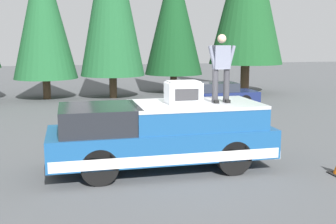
# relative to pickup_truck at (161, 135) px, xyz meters

# --- Properties ---
(ground_plane) EXTENTS (90.00, 90.00, 0.00)m
(ground_plane) POSITION_rel_pickup_truck_xyz_m (0.16, -0.37, -0.87)
(ground_plane) COLOR #4C4F51
(pickup_truck) EXTENTS (2.01, 5.54, 1.65)m
(pickup_truck) POSITION_rel_pickup_truck_xyz_m (0.00, 0.00, 0.00)
(pickup_truck) COLOR navy
(pickup_truck) RESTS_ON ground
(compressor_unit) EXTENTS (0.65, 0.84, 0.56)m
(compressor_unit) POSITION_rel_pickup_truck_xyz_m (-0.08, -0.54, 1.05)
(compressor_unit) COLOR silver
(compressor_unit) RESTS_ON pickup_truck
(person_on_truck_bed) EXTENTS (0.29, 0.72, 1.69)m
(person_on_truck_bed) POSITION_rel_pickup_truck_xyz_m (-0.13, -1.50, 1.68)
(person_on_truck_bed) COLOR #333338
(person_on_truck_bed) RESTS_ON pickup_truck
(parked_car_navy) EXTENTS (1.64, 4.10, 1.16)m
(parked_car_navy) POSITION_rel_pickup_truck_xyz_m (9.13, -4.73, -0.29)
(parked_car_navy) COLOR navy
(parked_car_navy) RESTS_ON ground
(conifer_left) EXTENTS (3.49, 3.49, 8.16)m
(conifer_left) POSITION_rel_pickup_truck_xyz_m (14.79, -4.07, 3.77)
(conifer_left) COLOR #4C3826
(conifer_left) RESTS_ON ground
(conifer_center_right) EXTENTS (3.41, 3.41, 8.21)m
(conifer_center_right) POSITION_rel_pickup_truck_xyz_m (13.74, 3.36, 3.79)
(conifer_center_right) COLOR #4C3826
(conifer_center_right) RESTS_ON ground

